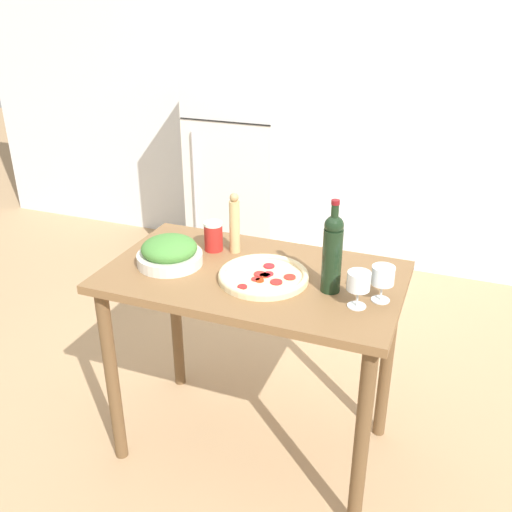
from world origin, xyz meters
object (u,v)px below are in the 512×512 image
Objects in this scene: wine_bottle at (332,252)px; homemade_pizza at (263,276)px; wine_glass_far at (383,277)px; pepper_mill at (235,224)px; salad_bowl at (170,252)px; salt_canister at (213,236)px; refrigerator at (246,162)px; wine_glass_near at (359,283)px.

homemade_pizza is at bearing -178.66° from wine_bottle.
wine_glass_far is 0.51× the size of pepper_mill.
wine_glass_far is (0.19, -0.01, -0.07)m from wine_bottle.
salt_canister is at bearing 59.96° from salad_bowl.
salad_bowl is 0.41m from homemade_pizza.
wine_bottle is at bearing -59.14° from refrigerator.
homemade_pizza is at bearing 168.94° from wine_glass_near.
refrigerator is 11.84× the size of wine_glass_far.
wine_glass_far is 0.69m from pepper_mill.
salad_bowl is at bearing -120.04° from salt_canister.
wine_glass_far is 0.77m from salt_canister.
wine_glass_near is 0.73m from salt_canister.
wine_glass_near is 0.39× the size of homemade_pizza.
salad_bowl reaches higher than homemade_pizza.
wine_glass_far is at bearing -0.12° from homemade_pizza.
salad_bowl is at bearing 175.25° from wine_glass_near.
refrigerator reaches higher than salad_bowl.
salt_canister is (-0.56, 0.17, -0.10)m from wine_bottle.
salad_bowl is (-0.86, -0.01, -0.04)m from wine_glass_far.
salad_bowl is (0.37, -1.75, 0.13)m from refrigerator.
wine_glass_far is 1.07× the size of salt_canister.
wine_bottle reaches higher than wine_glass_far.
wine_bottle is at bearing 1.34° from homemade_pizza.
refrigerator is at bearing 106.98° from salt_canister.
wine_bottle is at bearing -22.12° from pepper_mill.
wine_bottle is 0.16m from wine_glass_near.
wine_bottle reaches higher than homemade_pizza.
wine_glass_far is at bearing 45.85° from wine_glass_near.
salad_bowl is at bearing -178.68° from homemade_pizza.
wine_bottle is 0.20m from wine_glass_far.
salad_bowl is at bearing -179.44° from wine_glass_far.
wine_bottle is 2.81× the size of salt_canister.
homemade_pizza is (-0.26, -0.01, -0.15)m from wine_bottle.
refrigerator is 12.64× the size of salt_canister.
wine_glass_far is 0.86m from salad_bowl.
wine_bottle reaches higher than salad_bowl.
pepper_mill is 0.11m from salt_canister.
pepper_mill is 2.07× the size of salt_canister.
refrigerator is 2.16m from wine_glass_near.
wine_bottle is 0.51m from pepper_mill.
pepper_mill is 0.99× the size of salad_bowl.
pepper_mill reaches higher than wine_glass_near.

